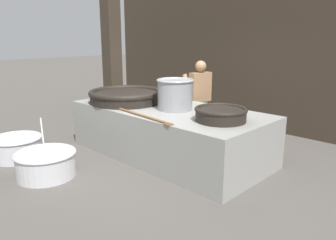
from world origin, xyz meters
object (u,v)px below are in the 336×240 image
giant_wok_near (126,96)px  giant_wok_far (221,114)px  prep_bowl_vegetables (46,163)px  stock_pot (175,94)px  cook (200,97)px  prep_bowl_meat (17,147)px

giant_wok_near → giant_wok_far: bearing=2.2°
prep_bowl_vegetables → stock_pot: bearing=67.6°
giant_wok_near → giant_wok_far: giant_wok_near is taller
cook → prep_bowl_vegetables: cook is taller
giant_wok_near → prep_bowl_meat: 2.22m
giant_wok_far → stock_pot: bearing=174.0°
prep_bowl_meat → giant_wok_far: bearing=32.6°
giant_wok_near → prep_bowl_vegetables: size_ratio=1.23×
giant_wok_far → cook: size_ratio=0.48×
giant_wok_near → cook: size_ratio=0.87×
giant_wok_near → cook: bearing=61.0°
prep_bowl_vegetables → prep_bowl_meat: 1.15m
prep_bowl_meat → stock_pot: bearing=46.0°
cook → prep_bowl_meat: size_ratio=1.84×
giant_wok_far → stock_pot: stock_pot is taller
cook → prep_bowl_meat: 3.69m
stock_pot → prep_bowl_meat: size_ratio=0.72×
cook → prep_bowl_vegetables: 3.35m
giant_wok_near → prep_bowl_vegetables: bearing=-81.2°
stock_pot → prep_bowl_vegetables: size_ratio=0.56×
stock_pot → prep_bowl_vegetables: (-0.85, -2.07, -0.95)m
stock_pot → cook: 1.26m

